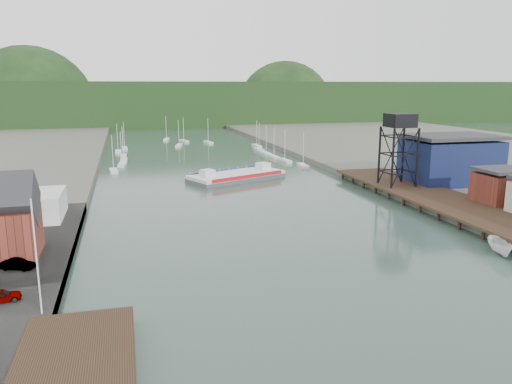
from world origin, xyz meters
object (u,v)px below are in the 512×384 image
chain_ferry (237,176)px  motorboat (501,247)px  car_west_a (0,296)px  lift_tower (400,125)px

chain_ferry → motorboat: size_ratio=4.35×
chain_ferry → car_west_a: bearing=-144.6°
lift_tower → chain_ferry: size_ratio=0.59×
motorboat → car_west_a: (-65.97, -3.00, 1.11)m
car_west_a → lift_tower: bearing=-70.0°
chain_ferry → motorboat: bearing=-94.0°
car_west_a → chain_ferry: bearing=-41.7°
lift_tower → chain_ferry: 43.31m
chain_ferry → car_west_a: (-41.42, -70.13, 1.27)m
chain_ferry → motorboat: 71.48m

